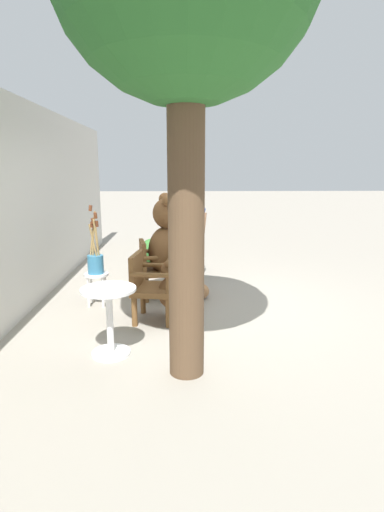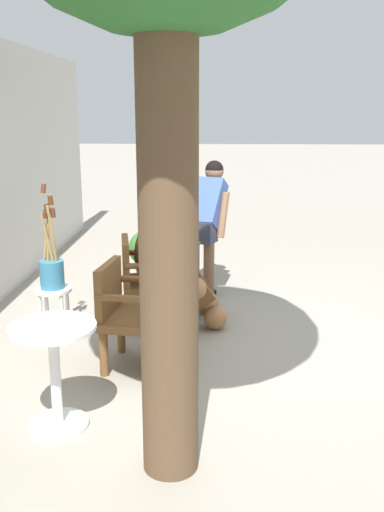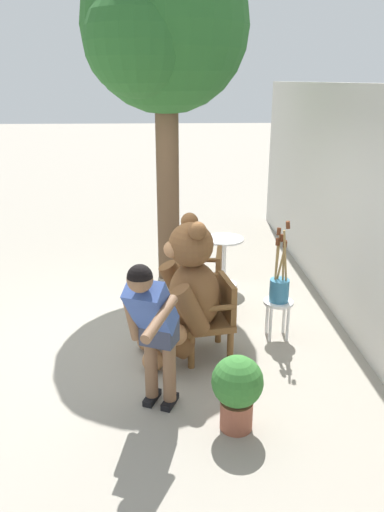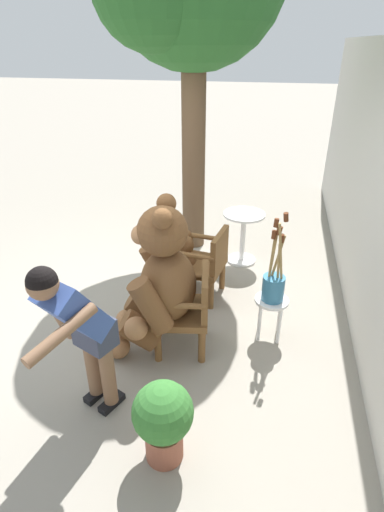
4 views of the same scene
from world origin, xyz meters
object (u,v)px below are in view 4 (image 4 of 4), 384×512
object	(u,v)px
teddy_bear_large	(159,280)
person_visitor	(79,326)
potted_plant	(163,418)
round_side_table	(243,232)
teddy_bear_small	(182,264)
wooden_chair_left	(205,262)
brush_bucket	(274,282)
white_stool	(271,308)
wooden_chair_right	(187,308)

from	to	relation	value
teddy_bear_large	person_visitor	size ratio (longest dim) A/B	1.04
potted_plant	round_side_table	bearing A→B (deg)	175.87
teddy_bear_small	person_visitor	world-z (taller)	person_visitor
wooden_chair_left	brush_bucket	world-z (taller)	brush_bucket
wooden_chair_left	round_side_table	distance (m)	1.03
teddy_bear_large	brush_bucket	bearing A→B (deg)	108.64
person_visitor	round_side_table	distance (m)	3.06
teddy_bear_small	potted_plant	world-z (taller)	teddy_bear_small
teddy_bear_small	brush_bucket	xyz separation A→B (m)	(0.62, 1.08, 0.26)
white_stool	round_side_table	size ratio (longest dim) A/B	0.64
wooden_chair_left	white_stool	world-z (taller)	wooden_chair_left
wooden_chair_right	potted_plant	xyz separation A→B (m)	(1.24, 0.11, -0.07)
teddy_bear_small	brush_bucket	world-z (taller)	brush_bucket
teddy_bear_small	round_side_table	bearing A→B (deg)	146.83
wooden_chair_left	person_visitor	world-z (taller)	person_visitor
wooden_chair_left	brush_bucket	xyz separation A→B (m)	(0.60, 0.79, 0.20)
wooden_chair_left	white_stool	xyz separation A→B (m)	(0.60, 0.80, -0.11)
teddy_bear_small	brush_bucket	size ratio (longest dim) A/B	0.84
person_visitor	brush_bucket	xyz separation A→B (m)	(-1.32, 1.38, -0.24)
teddy_bear_small	wooden_chair_right	bearing A→B (deg)	16.68
person_visitor	brush_bucket	bearing A→B (deg)	133.58
white_stool	potted_plant	distance (m)	1.71
wooden_chair_right	round_side_table	xyz separation A→B (m)	(-1.90, 0.34, -0.01)
teddy_bear_small	round_side_table	world-z (taller)	teddy_bear_small
round_side_table	brush_bucket	bearing A→B (deg)	16.16
wooden_chair_left	teddy_bear_small	bearing A→B (deg)	-92.88
teddy_bear_small	potted_plant	size ratio (longest dim) A/B	1.18
person_visitor	potted_plant	distance (m)	0.90
wooden_chair_right	white_stool	distance (m)	0.87
teddy_bear_large	person_visitor	world-z (taller)	teddy_bear_large
brush_bucket	round_side_table	xyz separation A→B (m)	(-1.57, -0.45, -0.21)
round_side_table	potted_plant	bearing A→B (deg)	-4.13
teddy_bear_small	person_visitor	xyz separation A→B (m)	(1.93, -0.30, 0.50)
round_side_table	teddy_bear_large	bearing A→B (deg)	-17.38
wooden_chair_right	teddy_bear_large	size ratio (longest dim) A/B	0.56
white_stool	brush_bucket	size ratio (longest dim) A/B	0.48
teddy_bear_small	white_stool	world-z (taller)	teddy_bear_small
teddy_bear_large	brush_bucket	world-z (taller)	teddy_bear_large
white_stool	potted_plant	world-z (taller)	potted_plant
wooden_chair_right	teddy_bear_small	world-z (taller)	wooden_chair_right
teddy_bear_large	brush_bucket	xyz separation A→B (m)	(-0.36, 1.06, -0.10)
wooden_chair_left	round_side_table	bearing A→B (deg)	160.67
wooden_chair_right	potted_plant	bearing A→B (deg)	5.24
teddy_bear_small	round_side_table	size ratio (longest dim) A/B	1.11
person_visitor	white_stool	bearing A→B (deg)	133.56
person_visitor	potted_plant	xyz separation A→B (m)	(0.26, 0.70, -0.50)
wooden_chair_left	brush_bucket	bearing A→B (deg)	52.92
wooden_chair_right	white_stool	bearing A→B (deg)	112.56
brush_bucket	round_side_table	bearing A→B (deg)	-163.84
wooden_chair_right	teddy_bear_small	xyz separation A→B (m)	(-0.95, -0.28, -0.07)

